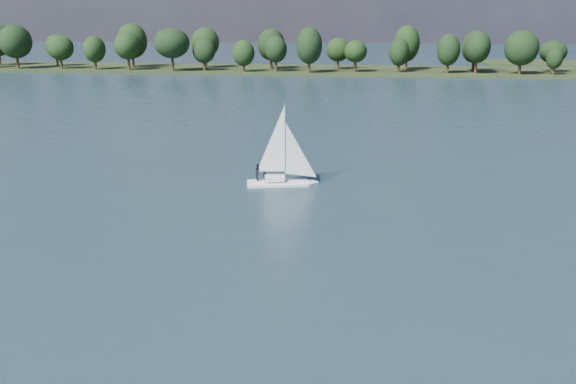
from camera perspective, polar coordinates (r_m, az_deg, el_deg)
The scene contains 4 objects.
ground at distance 118.62m, azimuth 4.28°, elevation 6.24°, with size 700.00×700.00×0.00m, color #233342.
far_shore at distance 229.78m, azimuth 6.10°, elevation 10.62°, with size 660.00×40.00×1.50m, color black.
sailboat at distance 73.04m, azimuth -0.86°, elevation 2.69°, with size 7.75×3.71×9.83m.
treeline at distance 227.76m, azimuth -0.12°, elevation 12.69°, with size 561.79×74.21×17.55m.
Camera 1 is at (7.15, -16.90, 18.82)m, focal length 40.00 mm.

